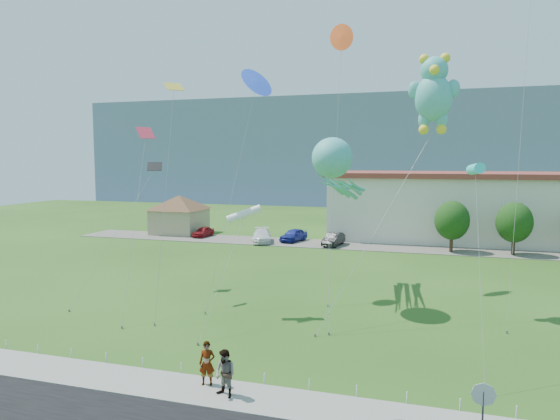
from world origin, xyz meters
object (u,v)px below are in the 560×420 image
object	(u,v)px
pedestrian_left	(207,363)
parked_car_red	(203,232)
pedestrian_right	(225,374)
stop_sign	(483,401)
teddy_bear_kite	(434,92)
parked_car_black	(333,239)
parked_car_blue	(294,235)
pavilion	(179,211)
octopus_kite	(336,170)
parked_car_white	(262,236)

from	to	relation	value
pedestrian_left	parked_car_red	distance (m)	42.36
pedestrian_left	pedestrian_right	size ratio (longest dim) A/B	0.98
stop_sign	teddy_bear_kite	distance (m)	20.55
parked_car_black	teddy_bear_kite	distance (m)	27.54
stop_sign	parked_car_red	world-z (taller)	stop_sign
stop_sign	parked_car_blue	bearing A→B (deg)	113.32
pavilion	parked_car_black	world-z (taller)	pavilion
pavilion	teddy_bear_kite	size ratio (longest dim) A/B	0.56
parked_car_blue	octopus_kite	xyz separation A→B (m)	(9.25, -23.24, 8.22)
pavilion	parked_car_blue	bearing A→B (deg)	-7.96
pedestrian_left	parked_car_white	xyz separation A→B (m)	(-9.91, 36.42, -0.24)
pavilion	octopus_kite	xyz separation A→B (m)	(25.54, -25.52, 6.01)
parked_car_blue	octopus_kite	size ratio (longest dim) A/B	0.35
pedestrian_right	parked_car_red	distance (m)	43.57
parked_car_red	parked_car_black	bearing A→B (deg)	-1.05
pedestrian_left	teddy_bear_kite	bearing A→B (deg)	45.47
pedestrian_right	parked_car_blue	bearing A→B (deg)	122.23
pedestrian_right	octopus_kite	xyz separation A→B (m)	(1.64, 15.49, 7.96)
pavilion	stop_sign	bearing A→B (deg)	-51.56
parked_car_red	octopus_kite	size ratio (longest dim) A/B	0.29
pavilion	parked_car_white	bearing A→B (deg)	-16.57
parked_car_red	teddy_bear_kite	bearing A→B (deg)	-36.02
stop_sign	octopus_kite	bearing A→B (deg)	115.50
parked_car_white	parked_car_blue	xyz separation A→B (m)	(3.47, 1.54, -0.01)
stop_sign	octopus_kite	world-z (taller)	octopus_kite
octopus_kite	teddy_bear_kite	bearing A→B (deg)	-1.50
pedestrian_left	parked_car_black	size ratio (longest dim) A/B	0.43
pavilion	stop_sign	distance (m)	53.90
pedestrian_right	teddy_bear_kite	bearing A→B (deg)	84.13
pedestrian_left	parked_car_white	distance (m)	37.74
teddy_bear_kite	parked_car_blue	bearing A→B (deg)	123.37
pavilion	teddy_bear_kite	xyz separation A→B (m)	(31.70, -25.68, 10.93)
pedestrian_left	octopus_kite	world-z (taller)	octopus_kite
pavilion	parked_car_blue	world-z (taller)	pavilion
stop_sign	pedestrian_right	distance (m)	9.71
parked_car_red	octopus_kite	distance (m)	32.67
pavilion	pedestrian_right	bearing A→B (deg)	-59.77
parked_car_red	pedestrian_right	bearing A→B (deg)	-58.56
pedestrian_left	octopus_kite	bearing A→B (deg)	66.32
parked_car_black	teddy_bear_kite	world-z (taller)	teddy_bear_kite
pedestrian_left	parked_car_red	bearing A→B (deg)	102.78
pavilion	octopus_kite	bearing A→B (deg)	-44.98
pedestrian_left	octopus_kite	xyz separation A→B (m)	(2.81, 14.71, 7.98)
parked_car_red	parked_car_black	xyz separation A→B (m)	(17.00, -1.75, 0.09)
pavilion	parked_car_white	size ratio (longest dim) A/B	1.77
parked_car_white	octopus_kite	xyz separation A→B (m)	(12.72, -21.71, 8.22)
parked_car_red	stop_sign	bearing A→B (deg)	-49.22
parked_car_black	parked_car_red	bearing A→B (deg)	-178.82
pedestrian_right	parked_car_black	bearing A→B (deg)	114.97
parked_car_black	teddy_bear_kite	size ratio (longest dim) A/B	0.27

